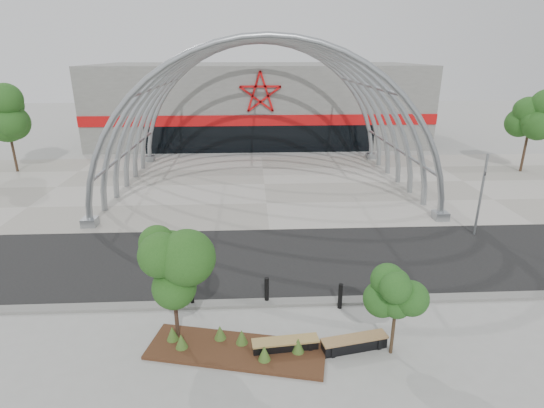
{
  "coord_description": "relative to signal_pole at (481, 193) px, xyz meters",
  "views": [
    {
      "loc": [
        -0.91,
        -14.4,
        9.24
      ],
      "look_at": [
        0.0,
        4.0,
        2.6
      ],
      "focal_mm": 28.0,
      "sensor_mm": 36.0,
      "label": 1
    }
  ],
  "objects": [
    {
      "name": "street_tree_0",
      "position": [
        -14.47,
        -8.0,
        0.7
      ],
      "size": [
        1.84,
        1.84,
        4.2
      ],
      "color": "black",
      "rests_on": "ground"
    },
    {
      "name": "bollard_1",
      "position": [
        -14.64,
        -5.7,
        -1.78
      ],
      "size": [
        0.17,
        0.17,
        1.07
      ],
      "primitive_type": "cylinder",
      "color": "black",
      "rests_on": "ground"
    },
    {
      "name": "bollard_4",
      "position": [
        -7.0,
        -6.82,
        -1.89
      ],
      "size": [
        0.14,
        0.14,
        0.85
      ],
      "primitive_type": "cylinder",
      "color": "black",
      "rests_on": "ground"
    },
    {
      "name": "bench_1",
      "position": [
        -8.59,
        -8.9,
        -2.09
      ],
      "size": [
        2.27,
        0.91,
        0.46
      ],
      "color": "black",
      "rests_on": "ground"
    },
    {
      "name": "forecourt",
      "position": [
        -10.95,
        9.64,
        -2.29
      ],
      "size": [
        60.0,
        17.0,
        0.04
      ],
      "primitive_type": "cube",
      "color": "#9A958A",
      "rests_on": "ground"
    },
    {
      "name": "arena_building",
      "position": [
        -10.95,
        27.59,
        1.68
      ],
      "size": [
        34.0,
        15.24,
        8.0
      ],
      "color": "slate",
      "rests_on": "ground"
    },
    {
      "name": "bench_0",
      "position": [
        -10.86,
        -8.89,
        -2.09
      ],
      "size": [
        2.22,
        0.7,
        0.46
      ],
      "color": "black",
      "rests_on": "ground"
    },
    {
      "name": "bollard_3",
      "position": [
        -8.58,
        -6.5,
        -1.8
      ],
      "size": [
        0.16,
        0.16,
        1.03
      ],
      "primitive_type": "cylinder",
      "color": "black",
      "rests_on": "ground"
    },
    {
      "name": "bollard_2",
      "position": [
        -11.35,
        -5.99,
        -1.78
      ],
      "size": [
        0.17,
        0.17,
        1.08
      ],
      "primitive_type": "cylinder",
      "color": "black",
      "rests_on": "ground"
    },
    {
      "name": "vault_canopy",
      "position": [
        -10.95,
        9.64,
        -2.3
      ],
      "size": [
        20.8,
        15.8,
        20.36
      ],
      "color": "#93999D",
      "rests_on": "ground"
    },
    {
      "name": "signal_pole",
      "position": [
        0.0,
        0.0,
        0.0
      ],
      "size": [
        0.21,
        0.63,
        4.43
      ],
      "color": "gray",
      "rests_on": "ground"
    },
    {
      "name": "road",
      "position": [
        -10.95,
        -2.36,
        -2.3
      ],
      "size": [
        140.0,
        7.0,
        0.02
      ],
      "primitive_type": "cube",
      "color": "black",
      "rests_on": "ground"
    },
    {
      "name": "kerb",
      "position": [
        -10.95,
        -6.11,
        -2.25
      ],
      "size": [
        60.0,
        0.5,
        0.12
      ],
      "primitive_type": "cube",
      "color": "slate",
      "rests_on": "ground"
    },
    {
      "name": "bollard_0",
      "position": [
        -14.23,
        -6.03,
        -1.87
      ],
      "size": [
        0.14,
        0.14,
        0.89
      ],
      "primitive_type": "cylinder",
      "color": "black",
      "rests_on": "ground"
    },
    {
      "name": "bg_tree_1",
      "position": [
        10.05,
        12.14,
        1.93
      ],
      "size": [
        2.7,
        2.7,
        5.91
      ],
      "color": "black",
      "rests_on": "ground"
    },
    {
      "name": "street_tree_1",
      "position": [
        -7.43,
        -9.12,
        0.01
      ],
      "size": [
        1.37,
        1.37,
        3.24
      ],
      "color": "#322516",
      "rests_on": "ground"
    },
    {
      "name": "planting_bed",
      "position": [
        -12.53,
        -8.79,
        -2.17
      ],
      "size": [
        6.02,
        2.99,
        0.61
      ],
      "color": "#381D13",
      "rests_on": "ground"
    },
    {
      "name": "ground",
      "position": [
        -10.95,
        -5.86,
        -2.31
      ],
      "size": [
        140.0,
        140.0,
        0.0
      ],
      "primitive_type": "plane",
      "color": "#999994",
      "rests_on": "ground"
    },
    {
      "name": "bg_tree_0",
      "position": [
        -30.95,
        14.14,
        2.32
      ],
      "size": [
        3.0,
        3.0,
        6.45
      ],
      "color": "black",
      "rests_on": "ground"
    }
  ]
}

